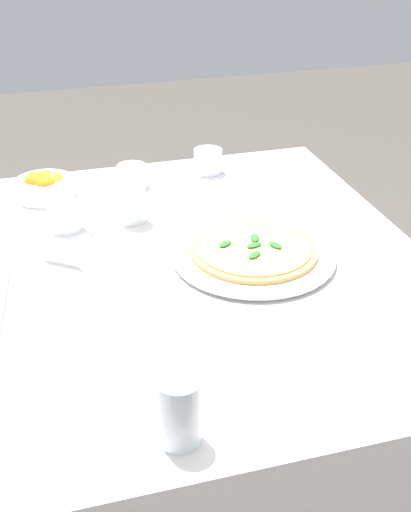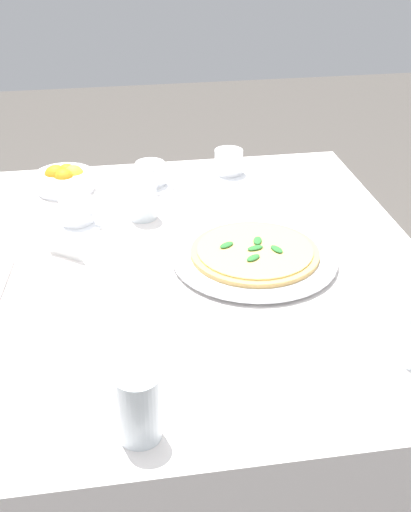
{
  "view_description": "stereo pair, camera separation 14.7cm",
  "coord_description": "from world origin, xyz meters",
  "px_view_note": "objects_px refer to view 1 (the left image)",
  "views": [
    {
      "loc": [
        -1.24,
        0.25,
        1.49
      ],
      "look_at": [
        -0.01,
        -0.1,
        0.76
      ],
      "focal_mm": 49.31,
      "sensor_mm": 36.0,
      "label": 1
    },
    {
      "loc": [
        -1.27,
        0.11,
        1.49
      ],
      "look_at": [
        -0.01,
        -0.1,
        0.76
      ],
      "focal_mm": 49.31,
      "sensor_mm": 36.0,
      "label": 2
    }
  ],
  "objects_px": {
    "water_glass_back_corner": "(179,415)",
    "citrus_bowl": "(45,186)",
    "pizza_plate": "(253,255)",
    "pizza": "(254,249)",
    "coffee_cup_near_right": "(132,179)",
    "coffee_cup_far_right": "(65,219)",
    "menu_card": "(61,252)",
    "water_glass_far_left": "(131,203)",
    "coffee_cup_center_back": "(208,163)"
  },
  "relations": [
    {
      "from": "coffee_cup_near_right",
      "to": "coffee_cup_far_right",
      "type": "relative_size",
      "value": 1.02
    },
    {
      "from": "pizza_plate",
      "to": "pizza",
      "type": "distance_m",
      "value": 0.01
    },
    {
      "from": "pizza",
      "to": "coffee_cup_far_right",
      "type": "xyz_separation_m",
      "value": [
        0.24,
        0.37,
        0.01
      ]
    },
    {
      "from": "water_glass_far_left",
      "to": "water_glass_back_corner",
      "type": "bearing_deg",
      "value": 174.72
    },
    {
      "from": "pizza_plate",
      "to": "coffee_cup_far_right",
      "type": "bearing_deg",
      "value": 56.82
    },
    {
      "from": "pizza",
      "to": "menu_card",
      "type": "relative_size",
      "value": 3.72
    },
    {
      "from": "coffee_cup_center_back",
      "to": "water_glass_far_left",
      "type": "xyz_separation_m",
      "value": [
        -0.22,
        0.25,
        0.02
      ]
    },
    {
      "from": "pizza",
      "to": "coffee_cup_far_right",
      "type": "height_order",
      "value": "coffee_cup_far_right"
    },
    {
      "from": "pizza",
      "to": "coffee_cup_near_right",
      "type": "xyz_separation_m",
      "value": [
        0.43,
        0.18,
        0.0
      ]
    },
    {
      "from": "coffee_cup_near_right",
      "to": "water_glass_far_left",
      "type": "xyz_separation_m",
      "value": [
        -0.18,
        0.04,
        0.02
      ]
    },
    {
      "from": "citrus_bowl",
      "to": "menu_card",
      "type": "bearing_deg",
      "value": -179.38
    },
    {
      "from": "water_glass_far_left",
      "to": "water_glass_back_corner",
      "type": "distance_m",
      "value": 0.73
    },
    {
      "from": "pizza",
      "to": "coffee_cup_center_back",
      "type": "xyz_separation_m",
      "value": [
        0.47,
        -0.04,
        0.01
      ]
    },
    {
      "from": "coffee_cup_near_right",
      "to": "coffee_cup_far_right",
      "type": "bearing_deg",
      "value": 134.94
    },
    {
      "from": "citrus_bowl",
      "to": "coffee_cup_far_right",
      "type": "bearing_deg",
      "value": -171.96
    },
    {
      "from": "water_glass_far_left",
      "to": "menu_card",
      "type": "bearing_deg",
      "value": 132.33
    },
    {
      "from": "citrus_bowl",
      "to": "coffee_cup_center_back",
      "type": "bearing_deg",
      "value": -86.8
    },
    {
      "from": "pizza_plate",
      "to": "coffee_cup_near_right",
      "type": "distance_m",
      "value": 0.47
    },
    {
      "from": "pizza_plate",
      "to": "coffee_cup_center_back",
      "type": "distance_m",
      "value": 0.48
    },
    {
      "from": "pizza_plate",
      "to": "coffee_cup_far_right",
      "type": "height_order",
      "value": "coffee_cup_far_right"
    },
    {
      "from": "water_glass_back_corner",
      "to": "citrus_bowl",
      "type": "xyz_separation_m",
      "value": [
        0.92,
        0.12,
        -0.02
      ]
    },
    {
      "from": "pizza_plate",
      "to": "coffee_cup_center_back",
      "type": "relative_size",
      "value": 2.68
    },
    {
      "from": "pizza_plate",
      "to": "water_glass_back_corner",
      "type": "distance_m",
      "value": 0.55
    },
    {
      "from": "water_glass_far_left",
      "to": "coffee_cup_center_back",
      "type": "bearing_deg",
      "value": -48.84
    },
    {
      "from": "coffee_cup_center_back",
      "to": "water_glass_back_corner",
      "type": "distance_m",
      "value": 1.0
    },
    {
      "from": "water_glass_back_corner",
      "to": "menu_card",
      "type": "xyz_separation_m",
      "value": [
        0.57,
        0.11,
        -0.02
      ]
    },
    {
      "from": "coffee_cup_far_right",
      "to": "menu_card",
      "type": "xyz_separation_m",
      "value": [
        -0.15,
        0.03,
        -0.0
      ]
    },
    {
      "from": "coffee_cup_near_right",
      "to": "water_glass_far_left",
      "type": "bearing_deg",
      "value": 168.27
    },
    {
      "from": "water_glass_back_corner",
      "to": "citrus_bowl",
      "type": "bearing_deg",
      "value": 7.15
    },
    {
      "from": "coffee_cup_far_right",
      "to": "coffee_cup_center_back",
      "type": "height_order",
      "value": "coffee_cup_center_back"
    },
    {
      "from": "coffee_cup_near_right",
      "to": "water_glass_back_corner",
      "type": "distance_m",
      "value": 0.91
    },
    {
      "from": "pizza",
      "to": "water_glass_far_left",
      "type": "relative_size",
      "value": 2.53
    },
    {
      "from": "pizza_plate",
      "to": "coffee_cup_near_right",
      "type": "bearing_deg",
      "value": 22.37
    },
    {
      "from": "pizza_plate",
      "to": "coffee_cup_far_right",
      "type": "distance_m",
      "value": 0.44
    },
    {
      "from": "pizza",
      "to": "water_glass_back_corner",
      "type": "height_order",
      "value": "water_glass_back_corner"
    },
    {
      "from": "coffee_cup_far_right",
      "to": "citrus_bowl",
      "type": "relative_size",
      "value": 0.87
    },
    {
      "from": "pizza",
      "to": "water_glass_back_corner",
      "type": "xyz_separation_m",
      "value": [
        -0.48,
        0.28,
        0.02
      ]
    },
    {
      "from": "coffee_cup_near_right",
      "to": "coffee_cup_far_right",
      "type": "distance_m",
      "value": 0.27
    },
    {
      "from": "pizza",
      "to": "citrus_bowl",
      "type": "bearing_deg",
      "value": 41.6
    },
    {
      "from": "citrus_bowl",
      "to": "menu_card",
      "type": "distance_m",
      "value": 0.36
    },
    {
      "from": "pizza_plate",
      "to": "water_glass_far_left",
      "type": "xyz_separation_m",
      "value": [
        0.25,
        0.22,
        0.04
      ]
    },
    {
      "from": "pizza_plate",
      "to": "pizza",
      "type": "relative_size",
      "value": 1.28
    },
    {
      "from": "coffee_cup_near_right",
      "to": "citrus_bowl",
      "type": "xyz_separation_m",
      "value": [
        0.02,
        0.22,
        -0.0
      ]
    },
    {
      "from": "coffee_cup_near_right",
      "to": "coffee_cup_center_back",
      "type": "bearing_deg",
      "value": -79.22
    },
    {
      "from": "citrus_bowl",
      "to": "menu_card",
      "type": "xyz_separation_m",
      "value": [
        -0.36,
        -0.0,
        0.0
      ]
    },
    {
      "from": "water_glass_back_corner",
      "to": "water_glass_far_left",
      "type": "bearing_deg",
      "value": -5.28
    },
    {
      "from": "water_glass_far_left",
      "to": "citrus_bowl",
      "type": "height_order",
      "value": "water_glass_far_left"
    },
    {
      "from": "water_glass_back_corner",
      "to": "menu_card",
      "type": "bearing_deg",
      "value": 11.21
    },
    {
      "from": "pizza",
      "to": "citrus_bowl",
      "type": "xyz_separation_m",
      "value": [
        0.45,
        0.4,
        0.0
      ]
    },
    {
      "from": "coffee_cup_far_right",
      "to": "citrus_bowl",
      "type": "height_order",
      "value": "same"
    }
  ]
}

